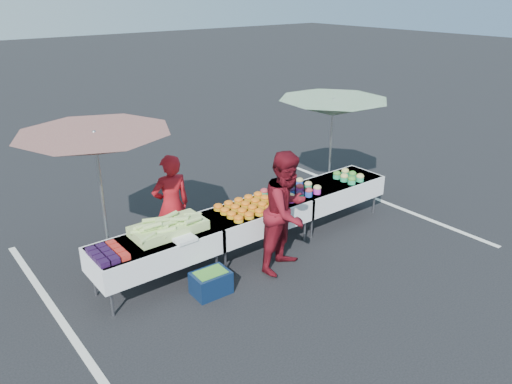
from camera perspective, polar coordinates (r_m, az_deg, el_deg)
ground at (r=8.33m, az=0.00°, el=-6.37°), size 80.00×80.00×0.00m
stripe_left at (r=7.12m, az=-21.32°, el=-13.61°), size 0.10×5.00×0.00m
stripe_right at (r=10.41m, az=13.99°, el=-0.93°), size 0.10×5.00×0.00m
table_left at (r=7.21m, az=-11.39°, el=-6.44°), size 1.86×0.81×0.75m
table_center at (r=8.06m, az=0.00°, el=-2.74°), size 1.86×0.81×0.75m
table_right at (r=9.19m, az=8.86°, el=0.24°), size 1.86×0.81×0.75m
berry_punnets at (r=6.83m, az=-16.60°, el=-6.75°), size 0.40×0.54×0.08m
corn_pile at (r=7.22m, az=-10.00°, el=-4.00°), size 1.16×0.57×0.26m
plastic_bags at (r=7.01m, az=-8.20°, el=-5.33°), size 0.30×0.25×0.05m
carrot_bowls at (r=7.88m, az=-0.81°, el=-1.62°), size 0.95×0.69×0.11m
potato_cups at (r=8.41m, az=4.02°, el=0.14°), size 0.94×0.58×0.16m
bean_baskets at (r=9.23m, az=10.51°, el=1.80°), size 0.36×0.50×0.15m
vendor at (r=7.92m, az=-9.63°, el=-1.55°), size 0.65×0.47×1.67m
customer at (r=7.40m, az=3.58°, el=-2.25°), size 1.07×0.94×1.86m
umbrella_left at (r=7.23m, az=-17.87°, el=5.16°), size 2.18×2.18×2.20m
umbrella_right at (r=9.52m, az=8.78°, el=9.43°), size 2.56×2.56×2.11m
storage_bin at (r=7.13m, az=-5.18°, el=-10.23°), size 0.53×0.40×0.34m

